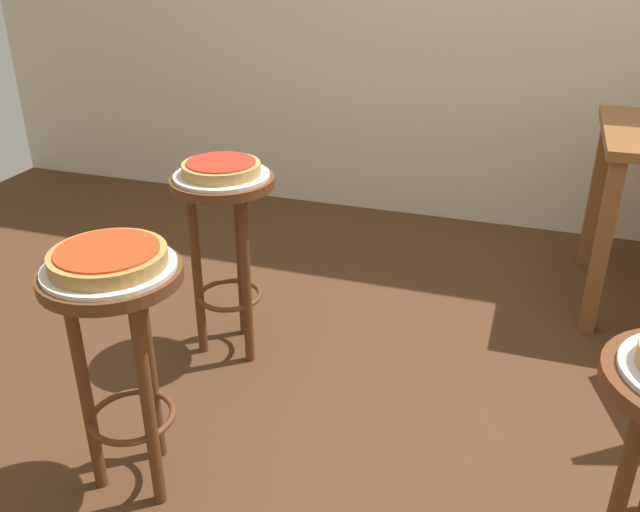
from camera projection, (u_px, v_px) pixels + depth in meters
The scene contains 7 objects.
ground_plane at pixel (409, 378), 2.52m from camera, with size 6.00×6.00×0.00m, color #4C2D19.
stool_middle at pixel (120, 332), 1.83m from camera, with size 0.37×0.37×0.72m.
serving_plate_middle at pixel (110, 267), 1.75m from camera, with size 0.35×0.35×0.01m, color silver.
pizza_middle at pixel (108, 257), 1.73m from camera, with size 0.30×0.30×0.05m.
stool_leftside at pixel (225, 227), 2.48m from camera, with size 0.37×0.37×0.72m.
serving_plate_leftside at pixel (222, 176), 2.39m from camera, with size 0.34×0.34×0.01m, color silver.
pizza_leftside at pixel (221, 168), 2.38m from camera, with size 0.28×0.28×0.05m.
Camera 1 is at (0.34, -2.07, 1.51)m, focal length 37.99 mm.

